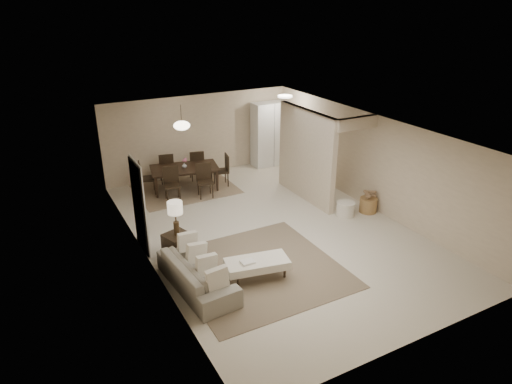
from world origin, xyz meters
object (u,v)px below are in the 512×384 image
wicker_basket (368,205)px  dining_table (185,179)px  round_pouf (345,209)px  sofa (197,274)px  side_table (178,246)px  ottoman_bench (257,264)px  pantry_cabinet (270,134)px

wicker_basket → dining_table: size_ratio=0.24×
round_pouf → wicker_basket: wicker_basket is taller
sofa → round_pouf: size_ratio=4.43×
sofa → wicker_basket: 5.31m
side_table → dining_table: bearing=67.5°
sofa → ottoman_bench: size_ratio=1.57×
pantry_cabinet → wicker_basket: 4.57m
sofa → dining_table: dining_table is taller
pantry_cabinet → dining_table: (-3.28, -0.76, -0.71)m
ottoman_bench → dining_table: bearing=96.8°
round_pouf → sofa: bearing=-165.4°
ottoman_bench → wicker_basket: 4.29m
round_pouf → ottoman_bench: bearing=-156.4°
pantry_cabinet → side_table: pantry_cabinet is taller
dining_table → wicker_basket: bearing=-33.6°
pantry_cabinet → round_pouf: size_ratio=4.46×
side_table → dining_table: size_ratio=0.29×
dining_table → sofa: bearing=-96.0°
pantry_cabinet → sofa: 7.38m
round_pouf → wicker_basket: size_ratio=1.03×
pantry_cabinet → sofa: size_ratio=1.01×
side_table → round_pouf: side_table is taller
pantry_cabinet → round_pouf: bearing=-93.5°
sofa → ottoman_bench: 1.18m
side_table → round_pouf: size_ratio=1.18×
sofa → side_table: sofa is taller
sofa → wicker_basket: bearing=-82.8°
pantry_cabinet → dining_table: size_ratio=1.10×
sofa → wicker_basket: (5.20, 1.08, -0.11)m
sofa → dining_table: (1.52, 4.79, 0.03)m
sofa → side_table: (0.05, 1.25, -0.03)m
pantry_cabinet → dining_table: 3.45m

